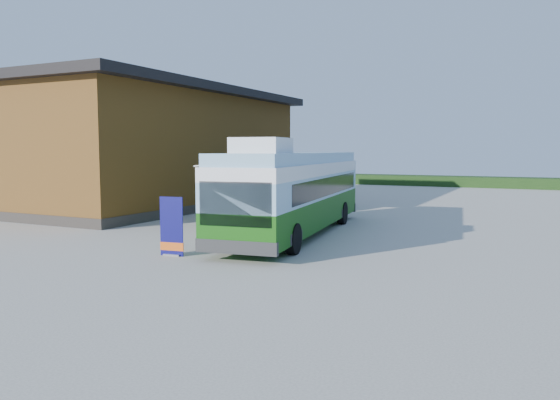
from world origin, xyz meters
The scene contains 10 objects.
ground centered at (0.00, 0.00, 0.00)m, with size 100.00×100.00×0.00m, color #BCB7AD.
barn centered at (-10.50, 10.00, 3.59)m, with size 9.60×21.20×7.50m.
hedge centered at (8.00, 38.00, 0.50)m, with size 40.00×3.00×1.00m, color #264419.
bus centered at (1.87, 2.71, 1.93)m, with size 4.56×13.40×4.04m.
awning centered at (-0.53, 3.08, 2.93)m, with size 3.56×5.07×0.55m.
banner centered at (0.10, -3.44, 0.83)m, with size 0.88×0.26×2.03m.
picnic_table centered at (1.81, 2.83, 0.53)m, with size 1.46×1.36×0.71m.
person_a centered at (1.23, 9.77, 0.77)m, with size 0.56×0.37×1.55m, color #999999.
person_b centered at (-5.70, 9.06, 0.91)m, with size 0.88×0.69×1.82m, color #999999.
slurry_tanker centered at (-0.94, 11.64, 1.34)m, with size 2.71×6.22×2.33m.
Camera 1 is at (11.56, -18.28, 3.61)m, focal length 35.00 mm.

